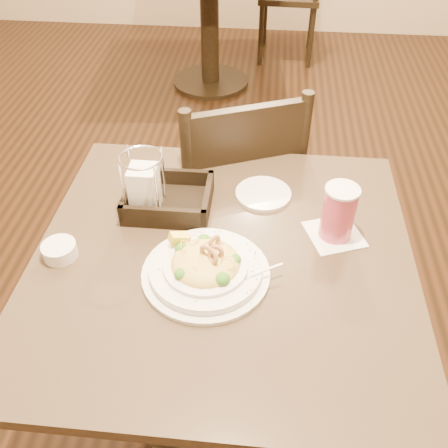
# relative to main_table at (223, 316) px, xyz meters

# --- Properties ---
(ground) EXTENTS (7.00, 7.00, 0.00)m
(ground) POSITION_rel_main_table_xyz_m (0.00, 0.00, -0.51)
(ground) COLOR black
(ground) RESTS_ON ground
(main_table) EXTENTS (0.90, 0.90, 0.74)m
(main_table) POSITION_rel_main_table_xyz_m (0.00, 0.00, 0.00)
(main_table) COLOR black
(main_table) RESTS_ON ground
(background_table) EXTENTS (0.99, 0.99, 0.74)m
(background_table) POSITION_rel_main_table_xyz_m (-0.33, 2.43, 0.00)
(background_table) COLOR black
(background_table) RESTS_ON ground
(dining_chair_near) EXTENTS (0.55, 0.55, 0.93)m
(dining_chair_near) POSITION_rel_main_table_xyz_m (-0.02, 0.53, -0.01)
(dining_chair_near) COLOR black
(dining_chair_near) RESTS_ON ground
(pasta_bowl) EXTENTS (0.32, 0.29, 0.09)m
(pasta_bowl) POSITION_rel_main_table_xyz_m (-0.03, -0.07, 0.26)
(pasta_bowl) COLOR white
(pasta_bowl) RESTS_ON main_table
(drink_glass) EXTENTS (0.16, 0.16, 0.14)m
(drink_glass) POSITION_rel_main_table_xyz_m (0.27, 0.10, 0.31)
(drink_glass) COLOR white
(drink_glass) RESTS_ON main_table
(bread_basket) EXTENTS (0.22, 0.18, 0.06)m
(bread_basket) POSITION_rel_main_table_xyz_m (-0.16, 0.17, 0.26)
(bread_basket) COLOR black
(bread_basket) RESTS_ON main_table
(napkin_caddy) EXTENTS (0.11, 0.11, 0.17)m
(napkin_caddy) POSITION_rel_main_table_xyz_m (-0.21, 0.14, 0.31)
(napkin_caddy) COLOR silver
(napkin_caddy) RESTS_ON main_table
(side_plate) EXTENTS (0.17, 0.17, 0.01)m
(side_plate) POSITION_rel_main_table_xyz_m (0.09, 0.24, 0.24)
(side_plate) COLOR white
(side_plate) RESTS_ON main_table
(butter_ramekin) EXTENTS (0.10, 0.10, 0.04)m
(butter_ramekin) POSITION_rel_main_table_xyz_m (-0.38, -0.04, 0.25)
(butter_ramekin) COLOR white
(butter_ramekin) RESTS_ON main_table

